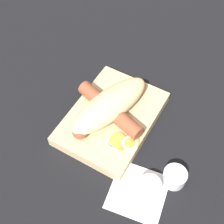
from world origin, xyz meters
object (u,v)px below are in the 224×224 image
(food_tray, at_px, (112,118))
(condiment_cup_near, at_px, (149,188))
(bread_roll, at_px, (110,105))
(sausage, at_px, (111,108))
(condiment_cup_far, at_px, (174,177))

(food_tray, xyz_separation_m, condiment_cup_near, (-0.10, -0.14, 0.00))
(bread_roll, xyz_separation_m, condiment_cup_near, (-0.11, -0.15, -0.04))
(sausage, height_order, condiment_cup_far, sausage)
(food_tray, relative_size, sausage, 1.20)
(food_tray, relative_size, condiment_cup_far, 5.12)
(food_tray, height_order, condiment_cup_far, condiment_cup_far)
(sausage, relative_size, condiment_cup_near, 4.27)
(food_tray, height_order, sausage, sausage)
(condiment_cup_near, xyz_separation_m, condiment_cup_far, (0.04, -0.03, 0.00))
(sausage, distance_m, condiment_cup_near, 0.18)
(sausage, xyz_separation_m, condiment_cup_far, (-0.06, -0.18, -0.03))
(food_tray, bearing_deg, sausage, 49.77)
(bread_roll, xyz_separation_m, condiment_cup_far, (-0.06, -0.18, -0.04))
(food_tray, bearing_deg, condiment_cup_near, -126.52)
(food_tray, distance_m, bread_roll, 0.04)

